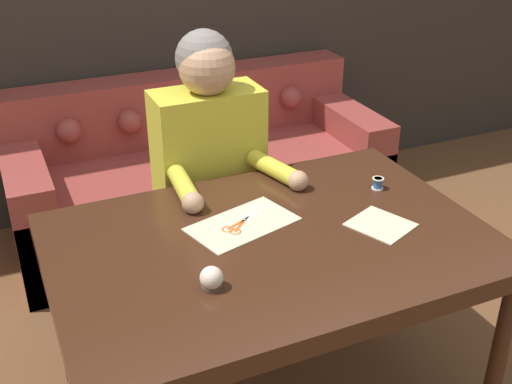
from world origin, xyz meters
TOP-DOWN VIEW (x-y plane):
  - dining_table at (-0.09, 0.02)m, footprint 1.45×0.99m
  - couch at (0.12, 1.43)m, footprint 1.99×0.83m
  - person at (-0.07, 0.67)m, footprint 0.50×0.56m
  - pattern_paper_main at (-0.15, 0.14)m, footprint 0.41×0.30m
  - pattern_paper_offcut at (0.29, -0.05)m, footprint 0.24×0.25m
  - scissors at (-0.15, 0.15)m, footprint 0.22×0.18m
  - thread_spool at (0.43, 0.18)m, footprint 0.04×0.04m
  - pin_cushion at (-0.37, -0.16)m, footprint 0.07×0.07m

SIDE VIEW (x-z plane):
  - couch at x=0.12m, z-range -0.11..0.71m
  - person at x=-0.07m, z-range 0.03..1.32m
  - dining_table at x=-0.09m, z-range 0.30..1.05m
  - pattern_paper_main at x=-0.15m, z-range 0.74..0.75m
  - pattern_paper_offcut at x=0.29m, z-range 0.74..0.75m
  - scissors at x=-0.15m, z-range 0.74..0.75m
  - thread_spool at x=0.43m, z-range 0.74..0.79m
  - pin_cushion at x=-0.37m, z-range 0.74..0.81m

